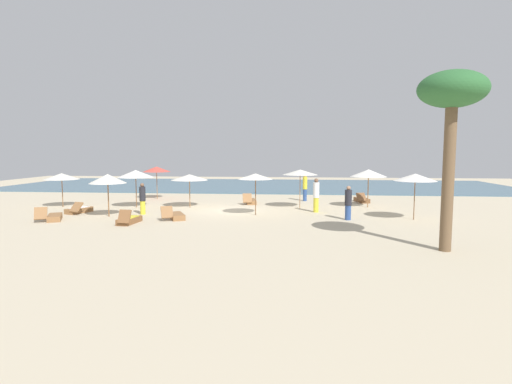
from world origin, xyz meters
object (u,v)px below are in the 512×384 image
(lounger_4, at_px, (53,217))
(palm_0, at_px, (452,99))
(umbrella_1, at_px, (108,179))
(umbrella_6, at_px, (189,177))
(umbrella_2, at_px, (256,176))
(person_2, at_px, (348,203))
(lounger_0, at_px, (129,220))
(umbrella_3, at_px, (300,172))
(person_1, at_px, (316,195))
(umbrella_0, at_px, (157,169))
(umbrella_7, at_px, (136,174))
(person_3, at_px, (305,187))
(umbrella_5, at_px, (368,173))
(umbrella_8, at_px, (415,177))
(lounger_1, at_px, (362,200))
(lounger_2, at_px, (250,201))
(person_0, at_px, (143,199))
(lounger_5, at_px, (79,210))
(lounger_3, at_px, (176,216))
(umbrella_4, at_px, (62,176))

(lounger_4, bearing_deg, palm_0, -14.96)
(umbrella_1, distance_m, umbrella_6, 5.10)
(umbrella_2, xyz_separation_m, person_2, (4.74, -1.09, -1.22))
(lounger_0, bearing_deg, umbrella_1, 134.74)
(umbrella_2, distance_m, umbrella_3, 3.80)
(umbrella_2, relative_size, person_1, 1.17)
(umbrella_0, xyz_separation_m, palm_0, (14.96, -13.76, 3.03))
(umbrella_1, height_order, palm_0, palm_0)
(umbrella_2, distance_m, umbrella_7, 7.84)
(person_1, height_order, person_2, person_1)
(umbrella_6, distance_m, person_3, 8.07)
(umbrella_7, bearing_deg, umbrella_0, 92.48)
(umbrella_5, xyz_separation_m, person_2, (-1.78, -4.70, -1.23))
(umbrella_8, bearing_deg, lounger_1, 102.27)
(lounger_0, bearing_deg, lounger_2, 57.50)
(lounger_1, bearing_deg, umbrella_0, 178.04)
(umbrella_5, distance_m, umbrella_6, 10.85)
(lounger_4, distance_m, person_0, 4.41)
(person_2, distance_m, palm_0, 7.88)
(palm_0, bearing_deg, person_1, 115.08)
(lounger_1, distance_m, lounger_5, 17.56)
(umbrella_6, distance_m, person_2, 9.80)
(person_3, bearing_deg, umbrella_1, -143.59)
(umbrella_2, bearing_deg, palm_0, -44.67)
(umbrella_8, relative_size, lounger_3, 1.32)
(lounger_5, bearing_deg, lounger_4, -89.78)
(lounger_2, bearing_deg, lounger_1, 11.22)
(umbrella_2, bearing_deg, umbrella_4, 170.39)
(umbrella_8, xyz_separation_m, person_1, (-4.75, 2.04, -1.16))
(umbrella_8, relative_size, lounger_5, 1.28)
(umbrella_6, xyz_separation_m, umbrella_8, (12.31, -3.32, 0.29))
(umbrella_3, bearing_deg, lounger_4, -155.54)
(lounger_2, bearing_deg, umbrella_2, -80.40)
(lounger_4, bearing_deg, lounger_0, -7.17)
(lounger_5, bearing_deg, lounger_2, 28.11)
(person_1, bearing_deg, umbrella_1, -166.70)
(umbrella_0, bearing_deg, person_1, -25.53)
(umbrella_6, relative_size, palm_0, 0.37)
(umbrella_8, relative_size, person_3, 1.22)
(person_2, bearing_deg, palm_0, -67.48)
(lounger_2, bearing_deg, umbrella_3, -27.96)
(umbrella_3, bearing_deg, umbrella_2, -129.19)
(lounger_1, height_order, person_0, person_0)
(umbrella_5, bearing_deg, umbrella_1, -161.06)
(lounger_0, relative_size, person_2, 0.98)
(umbrella_0, distance_m, lounger_2, 7.44)
(lounger_0, distance_m, lounger_5, 5.04)
(umbrella_5, distance_m, person_1, 4.11)
(umbrella_0, xyz_separation_m, umbrella_5, (14.21, -2.97, -0.04))
(lounger_4, distance_m, lounger_5, 2.42)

